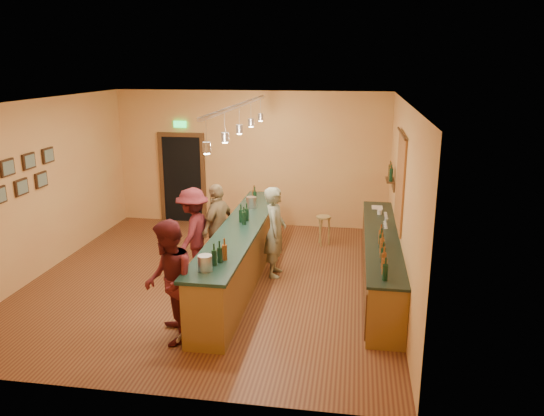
% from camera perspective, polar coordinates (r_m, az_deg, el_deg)
% --- Properties ---
extents(floor, '(7.00, 7.00, 0.00)m').
position_cam_1_polar(floor, '(9.83, -6.20, -7.62)').
color(floor, '#542718').
rests_on(floor, ground).
extents(ceiling, '(6.50, 7.00, 0.02)m').
position_cam_1_polar(ceiling, '(9.07, -6.80, 11.33)').
color(ceiling, silver).
rests_on(ceiling, wall_back).
extents(wall_back, '(6.50, 0.02, 3.20)m').
position_cam_1_polar(wall_back, '(12.65, -2.29, 5.28)').
color(wall_back, '#DB9152').
rests_on(wall_back, floor).
extents(wall_front, '(6.50, 0.02, 3.20)m').
position_cam_1_polar(wall_front, '(6.17, -15.12, -6.37)').
color(wall_front, '#DB9152').
rests_on(wall_front, floor).
extents(wall_left, '(0.02, 7.00, 3.20)m').
position_cam_1_polar(wall_left, '(10.64, -23.62, 2.02)').
color(wall_left, '#DB9152').
rests_on(wall_left, floor).
extents(wall_right, '(0.02, 7.00, 3.20)m').
position_cam_1_polar(wall_right, '(9.03, 13.83, 0.65)').
color(wall_right, '#DB9152').
rests_on(wall_right, floor).
extents(doorway, '(1.15, 0.09, 2.48)m').
position_cam_1_polar(doorway, '(13.15, -9.59, 3.36)').
color(doorway, black).
rests_on(doorway, wall_back).
extents(tapestry, '(0.03, 1.40, 1.60)m').
position_cam_1_polar(tapestry, '(9.35, 13.62, 2.76)').
color(tapestry, maroon).
rests_on(tapestry, wall_right).
extents(bottle_shelf, '(0.17, 0.55, 0.54)m').
position_cam_1_polar(bottle_shelf, '(10.85, 12.68, 3.55)').
color(bottle_shelf, '#4A2616').
rests_on(bottle_shelf, wall_right).
extents(picture_grid, '(0.06, 2.20, 0.70)m').
position_cam_1_polar(picture_grid, '(9.94, -25.92, 2.96)').
color(picture_grid, '#382111').
rests_on(picture_grid, wall_left).
extents(back_counter, '(0.60, 4.55, 1.27)m').
position_cam_1_polar(back_counter, '(9.51, 11.63, -5.50)').
color(back_counter, olive).
rests_on(back_counter, floor).
extents(tasting_bar, '(0.73, 5.10, 1.38)m').
position_cam_1_polar(tasting_bar, '(9.49, -3.33, -4.48)').
color(tasting_bar, olive).
rests_on(tasting_bar, floor).
extents(pendant_track, '(0.11, 4.60, 0.50)m').
position_cam_1_polar(pendant_track, '(8.96, -3.55, 9.96)').
color(pendant_track, silver).
rests_on(pendant_track, ceiling).
extents(bartender, '(0.43, 0.63, 1.68)m').
position_cam_1_polar(bartender, '(9.69, 0.35, -2.57)').
color(bartender, gray).
rests_on(bartender, floor).
extents(customer_a, '(0.94, 1.04, 1.76)m').
position_cam_1_polar(customer_a, '(7.57, -11.03, -7.84)').
color(customer_a, '#59191E').
rests_on(customer_a, floor).
extents(customer_b, '(0.68, 1.06, 1.68)m').
position_cam_1_polar(customer_b, '(9.99, -5.82, -2.08)').
color(customer_b, '#997A51').
rests_on(customer_b, floor).
extents(customer_c, '(0.71, 1.12, 1.66)m').
position_cam_1_polar(customer_c, '(9.79, -8.47, -2.62)').
color(customer_c, '#59191E').
rests_on(customer_c, floor).
extents(bar_stool, '(0.31, 0.31, 0.64)m').
position_cam_1_polar(bar_stool, '(11.42, 5.56, -1.60)').
color(bar_stool, olive).
rests_on(bar_stool, floor).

